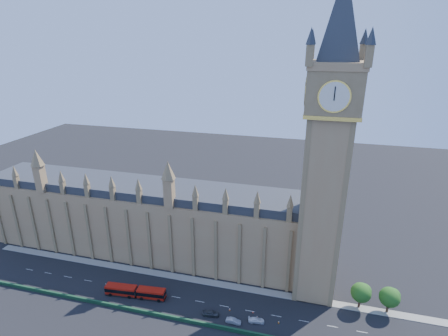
% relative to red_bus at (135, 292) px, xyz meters
% --- Properties ---
extents(ground, '(400.00, 400.00, 0.00)m').
position_rel_red_bus_xyz_m(ground, '(16.58, 2.80, -1.76)').
color(ground, black).
rests_on(ground, ground).
extents(palace_westminster, '(120.00, 20.00, 28.00)m').
position_rel_red_bus_xyz_m(palace_westminster, '(-8.42, 24.80, 12.11)').
color(palace_westminster, '#A2794E').
rests_on(palace_westminster, ground).
extents(elizabeth_tower, '(20.59, 20.59, 105.00)m').
position_rel_red_bus_xyz_m(elizabeth_tower, '(54.58, 16.80, 52.80)').
color(elizabeth_tower, '#A2794E').
rests_on(elizabeth_tower, ground).
extents(bridge_parapet, '(160.00, 0.60, 1.20)m').
position_rel_red_bus_xyz_m(bridge_parapet, '(16.58, -6.20, -1.16)').
color(bridge_parapet, '#1E4C2D').
rests_on(bridge_parapet, ground).
extents(kerb_north, '(160.00, 3.00, 0.16)m').
position_rel_red_bus_xyz_m(kerb_north, '(16.58, 12.30, -1.68)').
color(kerb_north, gray).
rests_on(kerb_north, ground).
extents(tree_east_near, '(6.00, 6.00, 8.50)m').
position_rel_red_bus_xyz_m(tree_east_near, '(68.80, 12.89, 3.89)').
color(tree_east_near, '#382619').
rests_on(tree_east_near, ground).
extents(tree_east_far, '(6.00, 6.00, 8.50)m').
position_rel_red_bus_xyz_m(tree_east_far, '(76.80, 12.89, 3.89)').
color(tree_east_far, '#382619').
rests_on(tree_east_far, ground).
extents(red_bus, '(19.79, 4.67, 3.33)m').
position_rel_red_bus_xyz_m(red_bus, '(0.00, 0.00, 0.00)').
color(red_bus, '#A9150B').
rests_on(red_bus, ground).
extents(car_grey, '(5.04, 2.53, 1.65)m').
position_rel_red_bus_xyz_m(car_grey, '(25.64, -1.90, -0.93)').
color(car_grey, '#383B3F').
rests_on(car_grey, ground).
extents(car_silver, '(4.49, 1.72, 1.46)m').
position_rel_red_bus_xyz_m(car_silver, '(32.82, -3.08, -1.03)').
color(car_silver, '#97999E').
rests_on(car_silver, ground).
extents(car_white, '(4.88, 2.48, 1.36)m').
position_rel_red_bus_xyz_m(car_white, '(39.20, -1.09, -1.08)').
color(car_white, white).
rests_on(car_white, ground).
extents(cone_a, '(0.57, 0.57, 0.75)m').
position_rel_red_bus_xyz_m(cone_a, '(30.58, 1.51, -1.39)').
color(cone_a, black).
rests_on(cone_a, ground).
extents(cone_b, '(0.52, 0.52, 0.67)m').
position_rel_red_bus_xyz_m(cone_b, '(37.57, 2.33, -1.43)').
color(cone_b, black).
rests_on(cone_b, ground).
extents(cone_c, '(0.48, 0.48, 0.73)m').
position_rel_red_bus_xyz_m(cone_c, '(45.50, 0.19, -1.40)').
color(cone_c, black).
rests_on(cone_c, ground).
extents(cone_d, '(0.46, 0.46, 0.62)m').
position_rel_red_bus_xyz_m(cone_d, '(39.17, 0.64, -1.45)').
color(cone_d, black).
rests_on(cone_d, ground).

